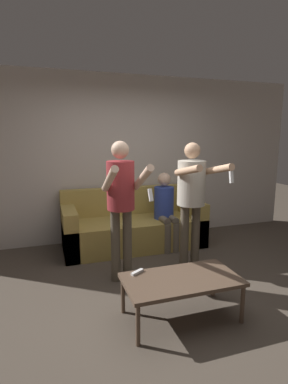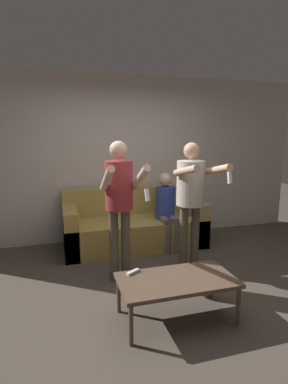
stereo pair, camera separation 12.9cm
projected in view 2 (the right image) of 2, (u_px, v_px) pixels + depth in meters
name	position (u px, v px, depth m)	size (l,w,h in m)	color
ground_plane	(164.00, 294.00, 3.30)	(14.00, 14.00, 0.00)	#4C4238
wall_back	(123.00, 159.00, 4.98)	(6.40, 0.06, 2.70)	beige
couch	(134.00, 227.00, 4.75)	(2.17, 0.89, 0.89)	#AD9347
person_standing_left	(120.00, 196.00, 3.45)	(0.44, 0.73, 1.67)	brown
person_standing_right	(191.00, 192.00, 3.70)	(0.47, 0.75, 1.64)	brown
person_seated	(166.00, 207.00, 4.61)	(0.30, 0.53, 1.17)	#6B6051
coffee_table	(177.00, 282.00, 2.81)	(1.09, 0.58, 0.41)	brown
remote_on_table	(133.00, 272.00, 2.90)	(0.15, 0.11, 0.02)	white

